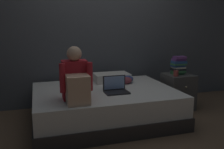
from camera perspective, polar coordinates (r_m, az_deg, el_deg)
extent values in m
plane|color=brown|center=(3.47, 2.88, -11.84)|extent=(8.00, 8.00, 0.00)
cube|color=#4C4F54|center=(4.33, -2.49, 11.18)|extent=(5.60, 0.10, 2.70)
cube|color=#332D2B|center=(3.64, -1.75, -9.09)|extent=(2.00, 1.50, 0.19)
cube|color=silver|center=(3.56, -1.77, -5.59)|extent=(1.96, 1.46, 0.28)
cube|color=#474442|center=(4.22, 14.99, -3.79)|extent=(0.44, 0.44, 0.58)
sphere|color=gray|center=(4.01, 16.74, -2.81)|extent=(0.04, 0.04, 0.04)
cube|color=#B21E28|center=(3.06, -8.63, -1.21)|extent=(0.30, 0.20, 0.48)
sphere|color=tan|center=(2.98, -8.72, 4.78)|extent=(0.18, 0.18, 0.18)
cube|color=tan|center=(2.87, -7.91, -3.50)|extent=(0.26, 0.24, 0.34)
cylinder|color=#B21E28|center=(2.89, -11.37, -0.83)|extent=(0.07, 0.07, 0.34)
cylinder|color=#B21E28|center=(2.94, -5.17, -0.45)|extent=(0.07, 0.07, 0.34)
cube|color=black|center=(3.33, 1.10, -4.15)|extent=(0.32, 0.22, 0.02)
cube|color=black|center=(3.40, 0.50, -1.87)|extent=(0.32, 0.01, 0.20)
cube|color=#8CB2EA|center=(3.40, 0.55, -1.90)|extent=(0.29, 0.00, 0.18)
cube|color=silver|center=(4.00, -0.09, -0.67)|extent=(0.56, 0.36, 0.13)
cube|color=#387042|center=(4.16, 14.86, 0.28)|extent=(0.19, 0.14, 0.03)
cube|color=#387042|center=(4.15, 15.08, 0.70)|extent=(0.19, 0.15, 0.04)
cube|color=black|center=(4.16, 15.02, 1.19)|extent=(0.21, 0.15, 0.03)
cube|color=beige|center=(4.16, 15.16, 1.57)|extent=(0.19, 0.14, 0.03)
cube|color=#284C84|center=(4.16, 14.95, 1.98)|extent=(0.19, 0.15, 0.03)
cube|color=#387042|center=(4.14, 15.09, 2.34)|extent=(0.22, 0.15, 0.02)
cube|color=#284C84|center=(4.14, 15.22, 2.78)|extent=(0.22, 0.14, 0.04)
cube|color=#703D84|center=(4.15, 15.18, 3.34)|extent=(0.21, 0.12, 0.04)
cube|color=#703D84|center=(4.13, 15.38, 3.82)|extent=(0.19, 0.12, 0.04)
cylinder|color=#933833|center=(3.98, 14.56, 0.24)|extent=(0.08, 0.08, 0.09)
ellipsoid|color=#8E3D47|center=(3.85, 3.23, -1.36)|extent=(0.19, 0.16, 0.11)
ellipsoid|color=#4C6B56|center=(3.96, 2.67, -0.88)|extent=(0.21, 0.18, 0.12)
ellipsoid|color=#3D4C8E|center=(3.92, 3.41, -1.05)|extent=(0.21, 0.18, 0.12)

